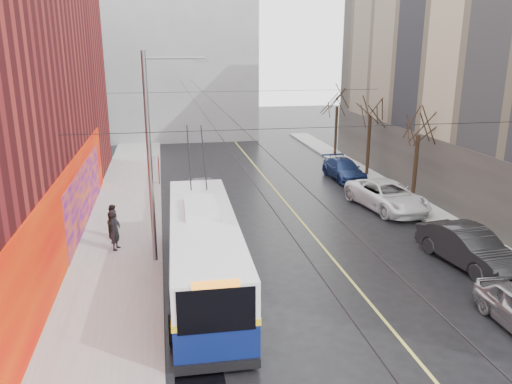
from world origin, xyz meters
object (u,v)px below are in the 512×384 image
tree_mid (371,104)px  pedestrian_b (114,221)px  tree_near (419,122)px  pedestrian_a (115,230)px  parked_car_b (468,247)px  tree_far (337,97)px  trolleybus (204,250)px  parked_car_c (387,195)px  following_car (205,192)px  streetlight_pole (153,155)px  parked_car_d (344,169)px

tree_mid → pedestrian_b: (-17.29, -9.70, -4.29)m
tree_near → pedestrian_a: tree_near is taller
tree_near → parked_car_b: tree_near is taller
tree_far → trolleybus: size_ratio=0.56×
tree_mid → trolleybus: size_ratio=0.57×
parked_car_b → pedestrian_a: 15.67m
pedestrian_a → pedestrian_b: pedestrian_a is taller
parked_car_c → following_car: (-10.40, 2.87, -0.03)m
streetlight_pole → tree_mid: bearing=40.7°
trolleybus → parked_car_d: 18.93m
parked_car_b → pedestrian_a: bearing=156.3°
parked_car_c → parked_car_d: bearing=80.7°
streetlight_pole → tree_far: streetlight_pole is taller
parked_car_c → tree_mid: bearing=66.1°
tree_mid → parked_car_c: bearing=-104.7°
parked_car_c → pedestrian_b: bearing=178.4°
parked_car_c → pedestrian_b: (-15.29, -2.06, 0.15)m
tree_mid → tree_near: bearing=-90.0°
following_car → pedestrian_a: pedestrian_a is taller
tree_far → parked_car_b: size_ratio=1.29×
trolleybus → pedestrian_a: trolleybus is taller
parked_car_c → parked_car_d: size_ratio=1.19×
streetlight_pole → tree_near: (15.14, 6.00, 0.13)m
tree_near → tree_mid: tree_mid is taller
trolleybus → pedestrian_a: size_ratio=6.21×
following_car → tree_near: bearing=-16.0°
trolleybus → parked_car_c: (11.37, 8.01, -0.73)m
streetlight_pole → parked_car_c: (13.14, 5.36, -4.03)m
trolleybus → following_car: trolleybus is taller
tree_near → tree_far: size_ratio=0.97×
tree_far → pedestrian_a: bearing=-132.8°
tree_far → parked_car_b: (-2.00, -22.72, -4.31)m
tree_near → tree_far: tree_far is taller
parked_car_b → pedestrian_a: pedestrian_a is taller
tree_far → parked_car_b: bearing=-95.0°
trolleybus → parked_car_b: 11.39m
pedestrian_b → tree_far: bearing=-35.4°
tree_far → parked_car_d: size_ratio=1.33×
parked_car_b → pedestrian_a: size_ratio=2.67×
following_car → pedestrian_b: size_ratio=2.82×
trolleybus → pedestrian_b: trolleybus is taller
parked_car_d → following_car: 11.24m
trolleybus → pedestrian_a: bearing=132.7°
tree_far → trolleybus: (-13.37, -22.65, -3.60)m
tree_near → parked_car_c: size_ratio=1.09×
pedestrian_a → following_car: bearing=-19.3°
trolleybus → parked_car_c: 13.92m
pedestrian_a → pedestrian_b: bearing=23.1°
following_car → tree_mid: bearing=15.2°
parked_car_d → pedestrian_b: 17.83m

